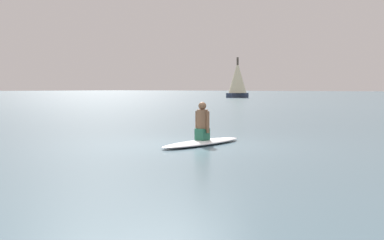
# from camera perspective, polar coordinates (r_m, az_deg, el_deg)

# --- Properties ---
(ground_plane) EXTENTS (400.00, 400.00, 0.00)m
(ground_plane) POSITION_cam_1_polar(r_m,az_deg,el_deg) (12.94, -0.48, -2.67)
(ground_plane) COLOR slate
(surfboard) EXTENTS (2.97, 0.72, 0.11)m
(surfboard) POSITION_cam_1_polar(r_m,az_deg,el_deg) (13.01, 1.10, -2.39)
(surfboard) COLOR white
(surfboard) RESTS_ON ground
(person_paddler) EXTENTS (0.31, 0.40, 0.92)m
(person_paddler) POSITION_cam_1_polar(r_m,az_deg,el_deg) (12.97, 1.10, -0.31)
(person_paddler) COLOR #26664C
(person_paddler) RESTS_ON surfboard
(sailboat_far_left) EXTENTS (3.70, 2.81, 5.58)m
(sailboat_far_left) POSITION_cam_1_polar(r_m,az_deg,el_deg) (75.26, 4.83, 4.36)
(sailboat_far_left) COLOR #2D3851
(sailboat_far_left) RESTS_ON ground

